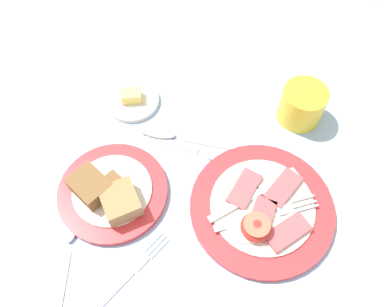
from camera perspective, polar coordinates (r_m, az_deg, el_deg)
ground_plane at (r=0.68m, az=0.70°, el=-5.93°), size 3.00×3.00×0.00m
breakfast_plate at (r=0.66m, az=10.52°, el=-8.28°), size 0.25×0.25×0.04m
bread_plate at (r=0.67m, az=-12.27°, el=-5.74°), size 0.20×0.20×0.05m
sugar_cup at (r=0.76m, az=16.44°, el=7.24°), size 0.09×0.09×0.07m
butter_dish at (r=0.79m, az=-9.08°, el=8.10°), size 0.11×0.11×0.03m
teaspoon_by_saucer at (r=0.73m, az=-3.15°, el=2.82°), size 0.19×0.04×0.01m
teaspoon_near_cup at (r=0.71m, az=2.69°, el=-0.13°), size 0.19×0.07×0.01m
teaspoon_stray at (r=0.67m, az=-18.20°, el=-12.17°), size 0.04×0.19×0.01m
fork_on_cloth at (r=0.63m, az=-10.35°, el=-18.30°), size 0.12×0.16×0.01m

